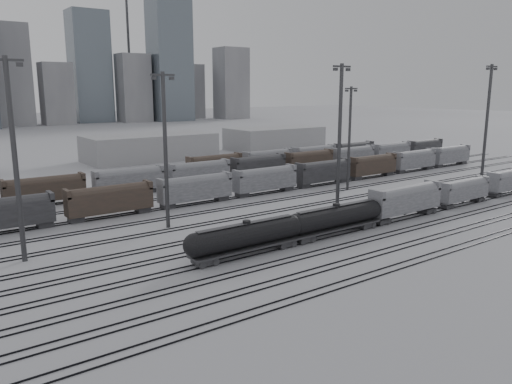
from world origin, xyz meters
TOP-DOWN VIEW (x-y plane):
  - ground at (0.00, 0.00)m, footprint 900.00×900.00m
  - tracks at (0.00, 17.50)m, footprint 220.00×71.50m
  - tank_car_a at (-18.48, 1.00)m, footprint 18.85×3.14m
  - tank_car_b at (-1.75, 1.00)m, footprint 19.01×3.17m
  - hopper_car_a at (15.00, 1.00)m, footprint 15.80×3.14m
  - hopper_car_b at (32.64, 1.00)m, footprint 13.49×2.68m
  - hopper_car_c at (50.18, 1.00)m, footprint 14.14×2.81m
  - light_mast_a at (-43.29, 16.17)m, footprint 4.16×0.67m
  - light_mast_b at (-20.85, 19.91)m, footprint 3.95×0.63m
  - light_mast_c at (11.22, 13.56)m, footprint 4.25×0.68m
  - light_mast_d at (25.87, 24.94)m, footprint 3.61×0.58m
  - light_mast_e at (61.81, 13.95)m, footprint 4.45×0.71m
  - bg_string_near at (8.00, 32.00)m, footprint 151.00×3.00m
  - bg_string_mid at (18.00, 48.00)m, footprint 151.00×3.00m
  - bg_string_far at (35.50, 56.00)m, footprint 66.00×3.00m
  - warehouse_mid at (10.00, 95.00)m, footprint 40.00×18.00m
  - warehouse_right at (60.00, 95.00)m, footprint 35.00×18.00m
  - skyline at (10.84, 280.00)m, footprint 316.00×22.40m
  - crane_right at (91.26, 305.00)m, footprint 42.00×1.80m

SIDE VIEW (x-z plane):
  - ground at x=0.00m, z-range 0.00..0.00m
  - tracks at x=0.00m, z-range 0.00..0.16m
  - tank_car_a at x=-18.48m, z-range 0.37..5.02m
  - tank_car_b at x=-1.75m, z-range 0.37..5.07m
  - bg_string_far at x=35.50m, z-range 0.00..5.60m
  - bg_string_near at x=8.00m, z-range 0.00..5.60m
  - bg_string_mid at x=18.00m, z-range 0.00..5.60m
  - hopper_car_b at x=32.64m, z-range 0.57..5.39m
  - hopper_car_c at x=50.18m, z-range 0.60..5.65m
  - hopper_car_a at x=15.00m, z-range 0.67..6.32m
  - warehouse_mid at x=10.00m, z-range 0.00..8.00m
  - warehouse_right at x=60.00m, z-range 0.00..8.00m
  - light_mast_d at x=25.87m, z-range 0.69..23.28m
  - light_mast_b at x=-20.85m, z-range 0.75..25.41m
  - light_mast_a at x=-43.29m, z-range 0.79..26.82m
  - light_mast_c at x=11.22m, z-range 0.81..27.35m
  - light_mast_e at x=61.81m, z-range 0.85..28.69m
  - skyline at x=10.84m, z-range -12.77..82.23m
  - crane_right at x=91.26m, z-range 7.39..107.39m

